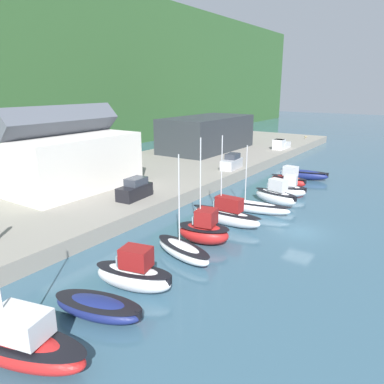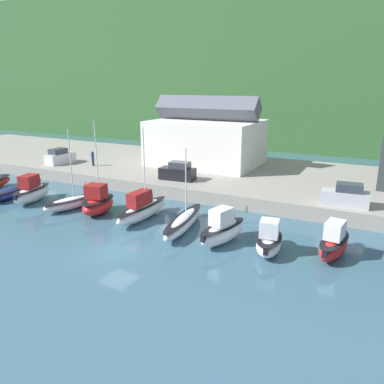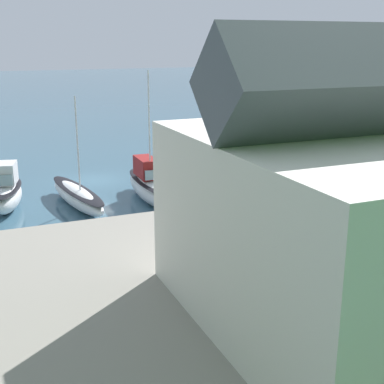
{
  "view_description": "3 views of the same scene",
  "coord_description": "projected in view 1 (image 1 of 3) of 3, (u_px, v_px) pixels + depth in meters",
  "views": [
    {
      "loc": [
        -32.21,
        -9.67,
        12.98
      ],
      "look_at": [
        -1.89,
        10.73,
        2.56
      ],
      "focal_mm": 35.0,
      "sensor_mm": 36.0,
      "label": 1
    },
    {
      "loc": [
        17.29,
        -20.89,
        12.31
      ],
      "look_at": [
        0.16,
        12.28,
        1.57
      ],
      "focal_mm": 35.0,
      "sensor_mm": 36.0,
      "label": 2
    },
    {
      "loc": [
        8.45,
        39.53,
        10.39
      ],
      "look_at": [
        -2.88,
        12.58,
        2.05
      ],
      "focal_mm": 50.0,
      "sensor_mm": 36.0,
      "label": 3
    }
  ],
  "objects": [
    {
      "name": "moored_boat_4",
      "position": [
        204.0,
        230.0,
        31.73
      ],
      "size": [
        3.28,
        4.88,
        9.0
      ],
      "rotation": [
        0.0,
        0.0,
        0.2
      ],
      "color": "red",
      "rests_on": "ground_plane"
    },
    {
      "name": "parked_car_1",
      "position": [
        135.0,
        190.0,
        39.55
      ],
      "size": [
        4.34,
        2.14,
        2.16
      ],
      "rotation": [
        0.0,
        0.0,
        1.65
      ],
      "color": "black",
      "rests_on": "quay_promenade"
    },
    {
      "name": "harbor_clubhouse",
      "position": [
        64.0,
        158.0,
        43.42
      ],
      "size": [
        14.72,
        11.13,
        9.44
      ],
      "color": "silver",
      "rests_on": "quay_promenade"
    },
    {
      "name": "moored_boat_6",
      "position": [
        251.0,
        206.0,
        39.55
      ],
      "size": [
        2.75,
        8.67,
        7.13
      ],
      "rotation": [
        0.0,
        0.0,
        0.15
      ],
      "color": "white",
      "rests_on": "ground_plane"
    },
    {
      "name": "pickup_truck_0",
      "position": [
        281.0,
        144.0,
        70.51
      ],
      "size": [
        4.74,
        2.02,
        1.9
      ],
      "rotation": [
        0.0,
        0.0,
        1.58
      ],
      "color": "silver",
      "rests_on": "quay_promenade"
    },
    {
      "name": "dog_on_quay",
      "position": [
        306.0,
        137.0,
        83.8
      ],
      "size": [
        0.67,
        0.84,
        0.68
      ],
      "rotation": [
        0.0,
        0.0,
        2.6
      ],
      "color": "tan",
      "rests_on": "quay_promenade"
    },
    {
      "name": "moored_boat_3",
      "position": [
        183.0,
        250.0,
        28.98
      ],
      "size": [
        3.35,
        6.15,
        8.16
      ],
      "rotation": [
        0.0,
        0.0,
        -0.28
      ],
      "color": "white",
      "rests_on": "ground_plane"
    },
    {
      "name": "moored_boat_10",
      "position": [
        304.0,
        174.0,
        53.61
      ],
      "size": [
        2.71,
        7.06,
        1.36
      ],
      "rotation": [
        0.0,
        0.0,
        0.15
      ],
      "color": "navy",
      "rests_on": "ground_plane"
    },
    {
      "name": "parked_car_0",
      "position": [
        232.0,
        162.0,
        53.62
      ],
      "size": [
        4.34,
        2.16,
        2.16
      ],
      "rotation": [
        0.0,
        0.0,
        1.66
      ],
      "color": "#B7B7BC",
      "rests_on": "quay_promenade"
    },
    {
      "name": "moored_boat_8",
      "position": [
        289.0,
        189.0,
        45.19
      ],
      "size": [
        2.59,
        4.56,
        2.67
      ],
      "rotation": [
        0.0,
        0.0,
        0.17
      ],
      "color": "silver",
      "rests_on": "ground_plane"
    },
    {
      "name": "moored_boat_9",
      "position": [
        289.0,
        179.0,
        49.61
      ],
      "size": [
        2.31,
        5.23,
        2.79
      ],
      "rotation": [
        0.0,
        0.0,
        -0.14
      ],
      "color": "red",
      "rests_on": "ground_plane"
    },
    {
      "name": "quay_promenade",
      "position": [
        111.0,
        186.0,
        47.38
      ],
      "size": [
        118.23,
        22.27,
        1.45
      ],
      "color": "gray",
      "rests_on": "ground_plane"
    },
    {
      "name": "moored_boat_1",
      "position": [
        98.0,
        307.0,
        21.62
      ],
      "size": [
        3.37,
        6.07,
        1.16
      ],
      "rotation": [
        0.0,
        0.0,
        0.23
      ],
      "color": "navy",
      "rests_on": "ground_plane"
    },
    {
      "name": "yacht_club_building",
      "position": [
        207.0,
        133.0,
        68.92
      ],
      "size": [
        19.42,
        9.44,
        6.05
      ],
      "color": "#2D3338",
      "rests_on": "quay_promenade"
    },
    {
      "name": "ground_plane",
      "position": [
        300.0,
        232.0,
        34.45
      ],
      "size": [
        320.0,
        320.0,
        0.0
      ],
      "primitive_type": "plane",
      "color": "#385B70"
    },
    {
      "name": "moored_boat_2",
      "position": [
        134.0,
        274.0,
        24.39
      ],
      "size": [
        3.13,
        5.79,
        3.02
      ],
      "rotation": [
        0.0,
        0.0,
        0.22
      ],
      "color": "white",
      "rests_on": "ground_plane"
    },
    {
      "name": "moored_boat_0",
      "position": [
        17.0,
        342.0,
        18.05
      ],
      "size": [
        4.28,
        8.33,
        9.43
      ],
      "rotation": [
        0.0,
        0.0,
        0.24
      ],
      "color": "red",
      "rests_on": "ground_plane"
    },
    {
      "name": "moored_boat_7",
      "position": [
        276.0,
        195.0,
        42.16
      ],
      "size": [
        2.85,
        5.64,
        2.96
      ],
      "rotation": [
        0.0,
        0.0,
        -0.23
      ],
      "color": "white",
      "rests_on": "ground_plane"
    },
    {
      "name": "moored_boat_5",
      "position": [
        226.0,
        214.0,
        35.93
      ],
      "size": [
        1.76,
        7.51,
        8.59
      ],
      "rotation": [
        0.0,
        0.0,
        -0.03
      ],
      "color": "silver",
      "rests_on": "ground_plane"
    }
  ]
}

